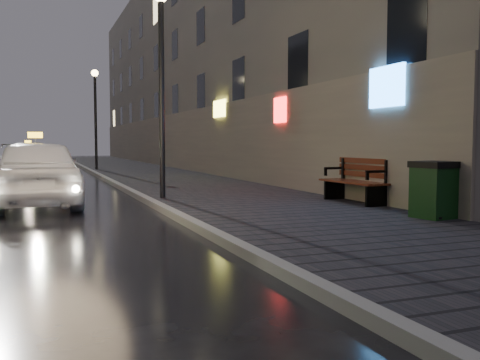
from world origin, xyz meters
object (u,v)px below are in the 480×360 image
Objects in this scene: lamp_far at (95,107)px; bench at (357,180)px; trash_bin at (434,189)px; car_far at (38,152)px; lamp_near at (161,66)px; taxi_near at (36,173)px; taxi_mid at (28,157)px.

bench is (4.08, -18.66, -2.81)m from lamp_far.
car_far is (-6.80, 40.85, 0.05)m from trash_bin.
lamp_near reaches higher than car_far.
bench is 0.42× the size of taxi_near.
taxi_mid is (-3.42, 18.80, -2.71)m from lamp_near.
taxi_near reaches higher than car_far.
trash_bin reaches higher than bench.
lamp_far reaches higher than car_far.
car_far is (-2.85, 35.42, -2.75)m from lamp_near.
lamp_near is 0.98× the size of taxi_mid.
trash_bin is 0.20× the size of taxi_mid.
taxi_mid is (-7.50, 21.46, 0.10)m from bench.
car_far is at bearing -85.10° from taxi_mid.
bench is at bearing 78.24° from trash_bin.
bench is 1.95× the size of trash_bin.
taxi_near is at bearing 95.48° from car_far.
lamp_near and lamp_far have the same top height.
bench is 38.71m from car_far.
lamp_near is 1.00× the size of lamp_far.
taxi_near is 0.92× the size of taxi_mid.
lamp_far is 1.21× the size of car_far.
bench is 0.39× the size of taxi_mid.
taxi_near is 1.13× the size of car_far.
car_far is at bearing 94.60° from lamp_near.
lamp_near is at bearing 100.36° from car_far.
taxi_near is 18.40m from taxi_mid.
lamp_near is at bearing 107.16° from taxi_mid.
taxi_mid is (-3.42, 2.80, -2.71)m from lamp_far.
lamp_far is at bearing 90.00° from lamp_near.
car_far is at bearing 90.41° from trash_bin.
bench is at bearing 116.12° from taxi_mid.
taxi_near is (-7.10, 3.06, 0.16)m from bench.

